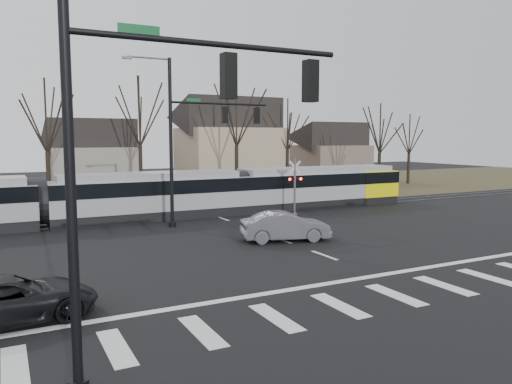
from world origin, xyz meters
name	(u,v)px	position (x,y,z in m)	size (l,w,h in m)	color
ground	(351,265)	(0.00, 0.00, 0.00)	(140.00, 140.00, 0.00)	black
grass_verge	(151,193)	(0.00, 32.00, 0.01)	(140.00, 28.00, 0.01)	#38331E
crosswalk	(421,290)	(0.00, -4.00, 0.01)	(27.00, 2.60, 0.01)	silver
stop_line	(379,275)	(0.00, -1.80, 0.01)	(28.00, 0.35, 0.01)	silver
lane_dashes	(211,214)	(0.00, 16.00, 0.01)	(0.18, 30.00, 0.01)	silver
rail_pair	(212,214)	(0.00, 15.80, 0.03)	(90.00, 1.52, 0.06)	#59595E
tram	(148,194)	(-4.55, 16.00, 1.72)	(41.57, 3.09, 3.15)	gray
sedan	(285,226)	(0.07, 5.72, 0.78)	(4.99, 2.87, 1.56)	#55565D
suv	(8,300)	(-13.26, -0.77, 0.71)	(5.36, 3.02, 1.41)	black
signal_pole_near_left	(146,127)	(-10.41, -6.00, 5.70)	(9.28, 0.44, 10.20)	black
signal_pole_far	(196,134)	(-2.41, 12.50, 5.70)	(9.28, 0.44, 10.20)	black
rail_crossing_signal	(295,189)	(5.00, 12.79, 1.89)	(1.08, 0.36, 4.00)	#59595B
tree_row	(190,143)	(2.00, 26.00, 5.00)	(59.20, 7.20, 10.00)	black
house_b	(91,152)	(-5.00, 36.00, 3.97)	(8.64, 7.56, 7.65)	gray
house_c	(229,140)	(9.00, 33.00, 5.23)	(10.80, 8.64, 10.10)	gray
house_d	(331,150)	(24.00, 35.00, 3.97)	(8.64, 7.56, 7.65)	#69564D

